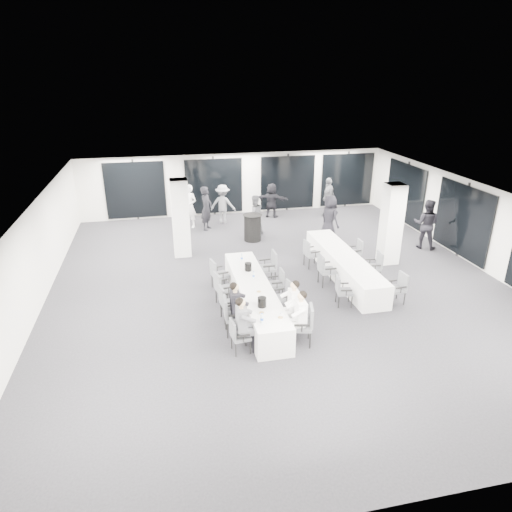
{
  "coord_description": "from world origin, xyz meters",
  "views": [
    {
      "loc": [
        -3.45,
        -12.51,
        6.27
      ],
      "look_at": [
        -0.79,
        -0.2,
        1.13
      ],
      "focal_mm": 32.0,
      "sensor_mm": 36.0,
      "label": 1
    }
  ],
  "objects": [
    {
      "name": "standing_guest_e",
      "position": [
        2.99,
        3.61,
        1.02
      ],
      "size": [
        0.9,
        1.13,
        2.04
      ],
      "primitive_type": "imported",
      "rotation": [
        0.0,
        0.0,
        1.92
      ],
      "color": "black",
      "rests_on": "floor"
    },
    {
      "name": "chair_main_right_second",
      "position": [
        -0.26,
        -2.71,
        0.51
      ],
      "size": [
        0.53,
        0.56,
        0.9
      ],
      "rotation": [
        0.0,
        0.0,
        1.77
      ],
      "color": "#4A4D51",
      "rests_on": "floor"
    },
    {
      "name": "chair_side_left_mid",
      "position": [
        1.38,
        -0.29,
        0.57
      ],
      "size": [
        0.51,
        0.57,
        1.0
      ],
      "rotation": [
        0.0,
        0.0,
        -1.56
      ],
      "color": "#4A4D51",
      "rests_on": "floor"
    },
    {
      "name": "water_bottle_b",
      "position": [
        -1.02,
        -0.93,
        0.85
      ],
      "size": [
        0.06,
        0.06,
        0.2
      ],
      "primitive_type": "cylinder",
      "color": "silver",
      "rests_on": "banquet_table_main"
    },
    {
      "name": "chair_main_left_near",
      "position": [
        -1.92,
        -3.36,
        0.49
      ],
      "size": [
        0.48,
        0.52,
        0.86
      ],
      "rotation": [
        0.0,
        0.0,
        -1.46
      ],
      "color": "#4A4D51",
      "rests_on": "floor"
    },
    {
      "name": "water_bottle_a",
      "position": [
        -1.34,
        -3.39,
        0.87
      ],
      "size": [
        0.07,
        0.07,
        0.24
      ],
      "primitive_type": "cylinder",
      "color": "silver",
      "rests_on": "banquet_table_main"
    },
    {
      "name": "chair_side_right_mid",
      "position": [
        3.05,
        -0.33,
        0.55
      ],
      "size": [
        0.54,
        0.58,
        0.96
      ],
      "rotation": [
        0.0,
        0.0,
        1.45
      ],
      "color": "#4A4D51",
      "rests_on": "floor"
    },
    {
      "name": "ice_bucket_far",
      "position": [
        -1.06,
        -0.36,
        0.87
      ],
      "size": [
        0.21,
        0.21,
        0.24
      ],
      "primitive_type": "cylinder",
      "color": "black",
      "rests_on": "banquet_table_main"
    },
    {
      "name": "chair_main_right_near",
      "position": [
        -0.25,
        -3.34,
        0.59
      ],
      "size": [
        0.62,
        0.65,
        1.03
      ],
      "rotation": [
        0.0,
        0.0,
        1.33
      ],
      "color": "#4A4D51",
      "rests_on": "floor"
    },
    {
      "name": "chair_side_right_near",
      "position": [
        3.05,
        -1.85,
        0.52
      ],
      "size": [
        0.5,
        0.54,
        0.91
      ],
      "rotation": [
        0.0,
        0.0,
        1.65
      ],
      "color": "#4A4D51",
      "rests_on": "floor"
    },
    {
      "name": "chair_side_left_near",
      "position": [
        1.39,
        -1.66,
        0.51
      ],
      "size": [
        0.52,
        0.55,
        0.89
      ],
      "rotation": [
        0.0,
        0.0,
        -1.75
      ],
      "color": "#4A4D51",
      "rests_on": "floor"
    },
    {
      "name": "standing_guest_g",
      "position": [
        -2.26,
        6.4,
        1.04
      ],
      "size": [
        0.97,
        0.94,
        2.07
      ],
      "primitive_type": "imported",
      "rotation": [
        0.0,
        0.0,
        -0.64
      ],
      "color": "white",
      "rests_on": "floor"
    },
    {
      "name": "chair_side_left_far",
      "position": [
        1.39,
        1.17,
        0.54
      ],
      "size": [
        0.53,
        0.58,
        0.95
      ],
      "rotation": [
        0.0,
        0.0,
        -1.45
      ],
      "color": "#4A4D51",
      "rests_on": "floor"
    },
    {
      "name": "banquet_table_side",
      "position": [
        2.22,
        0.2,
        0.38
      ],
      "size": [
        0.9,
        5.0,
        0.75
      ],
      "primitive_type": "cube",
      "color": "silver",
      "rests_on": "floor"
    },
    {
      "name": "chair_main_left_mid",
      "position": [
        -1.93,
        -1.81,
        0.57
      ],
      "size": [
        0.55,
        0.6,
        0.99
      ],
      "rotation": [
        0.0,
        0.0,
        -1.46
      ],
      "color": "#4A4D51",
      "rests_on": "floor"
    },
    {
      "name": "standing_guest_d",
      "position": [
        4.11,
        6.74,
        1.0
      ],
      "size": [
        1.29,
        1.3,
        2.0
      ],
      "primitive_type": "imported",
      "rotation": [
        0.0,
        0.0,
        3.94
      ],
      "color": "#5C5E64",
      "rests_on": "floor"
    },
    {
      "name": "seated_guest_b",
      "position": [
        -1.76,
        -2.51,
        0.81
      ],
      "size": [
        0.5,
        0.38,
        1.44
      ],
      "rotation": [
        0.0,
        0.0,
        -1.57
      ],
      "color": "black",
      "rests_on": "floor"
    },
    {
      "name": "chair_side_right_far",
      "position": [
        3.05,
        1.1,
        0.49
      ],
      "size": [
        0.44,
        0.5,
        0.86
      ],
      "rotation": [
        0.0,
        0.0,
        1.55
      ],
      "color": "#4A4D51",
      "rests_on": "floor"
    },
    {
      "name": "wine_glass",
      "position": [
        -0.85,
        -3.31,
        0.89
      ],
      "size": [
        0.07,
        0.07,
        0.19
      ],
      "color": "silver",
      "rests_on": "banquet_table_main"
    },
    {
      "name": "seated_guest_c",
      "position": [
        -0.42,
        -3.32,
        0.81
      ],
      "size": [
        0.5,
        0.38,
        1.44
      ],
      "rotation": [
        0.0,
        0.0,
        1.57
      ],
      "color": "white",
      "rests_on": "floor"
    },
    {
      "name": "chair_main_right_far",
      "position": [
        -0.25,
        0.26,
        0.59
      ],
      "size": [
        0.53,
        0.59,
        1.03
      ],
      "rotation": [
        0.0,
        0.0,
        1.59
      ],
      "color": "#4A4D51",
      "rests_on": "floor"
    },
    {
      "name": "standing_guest_c",
      "position": [
        -0.8,
        6.58,
        0.97
      ],
      "size": [
        1.41,
        1.07,
        1.95
      ],
      "primitive_type": "imported",
      "rotation": [
        0.0,
        0.0,
        2.76
      ],
      "color": "#5C5E64",
      "rests_on": "floor"
    },
    {
      "name": "chair_main_left_far",
      "position": [
        -1.92,
        0.11,
        0.55
      ],
      "size": [
        0.58,
        0.61,
        0.96
      ],
      "rotation": [
        0.0,
        0.0,
        -1.34
      ],
      "color": "#4A4D51",
      "rests_on": "floor"
    },
    {
      "name": "column_right",
      "position": [
        4.2,
        1.0,
        1.4
      ],
      "size": [
        0.6,
        0.6,
        2.8
      ],
      "primitive_type": "cube",
      "color": "silver",
      "rests_on": "floor"
    },
    {
      "name": "plate_a",
      "position": [
        -1.25,
        -2.95,
        0.76
      ],
      "size": [
        0.21,
        0.21,
        0.03
      ],
      "color": "white",
      "rests_on": "banquet_table_main"
    },
    {
      "name": "standing_guest_b",
      "position": [
        0.24,
        4.89,
        0.93
      ],
      "size": [
        0.98,
        0.7,
        1.86
      ],
      "primitive_type": "imported",
      "rotation": [
        0.0,
        0.0,
        3.32
      ],
      "color": "#5C5E64",
      "rests_on": "floor"
    },
    {
      "name": "seated_guest_d",
      "position": [
        -0.42,
        -2.73,
        0.81
      ],
      "size": [
        0.5,
        0.38,
        1.44
      ],
      "rotation": [
        0.0,
        0.0,
        1.57
      ],
      "color": "white",
      "rests_on": "floor"
    },
    {
      "name": "standing_guest_f",
      "position": [
        1.5,
        7.02,
        0.9
      ],
      "size": [
        1.75,
        1.32,
        1.79
      ],
      "primitive_type": "imported",
      "rotation": [
        0.0,
        0.0,
        2.66
      ],
      "color": "black",
      "rests_on": "floor"
    },
    {
      "name": "chair_main_right_fourth",
      "position": [
        -0.26,
        -0.79,
        0.5
      ],
      "size": [
        0.44,
        0.5,
        0.88
      ],
      "rotation": [
        0.0,
        0.0,
        1.56
      ],
      "color": "#4A4D51",
      "rests_on": "floor"
    },
    {
      "name": "cocktail_table",
      "position": [
        0.01,
        4.17,
        0.53
      ],
      "size": [
        0.76,
        0.76,
        1.05
      ],
      "color": "black",
      "rests_on": "floor"
    },
    {
      "name": "ice_bucket_near",
      "position": [
        -1.16,
        -2.62,
        0.88
      ],
      "size": [
        0.22,
        0.22,
        0.25
      ],
      "primitive_type": "cylinder",
      "color": "black",
      "rests_on": "banquet_table_main"
    },
    {
      "name": "column_left",
      "position": [
        -2.8,
        3.2,
        1.4
      ],
      "size": [
        0.6,
        0.6,
        2.8
      ],
      "primitive_type": "cube",
      "color": "silver",
      "rests_on": "floor"
    },
    {
      "name": "standing_guest_h",
      "position": [
        6.2,
        2.0,
        1.07
      ],
      "size": [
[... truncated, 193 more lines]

